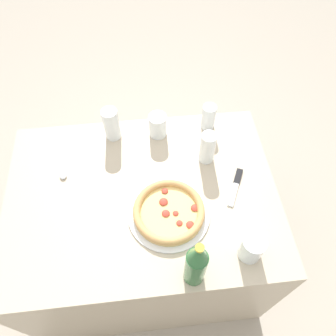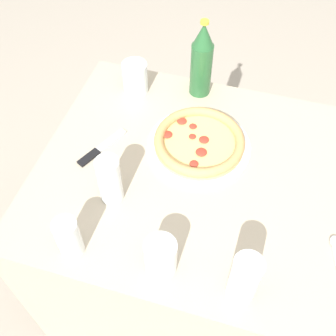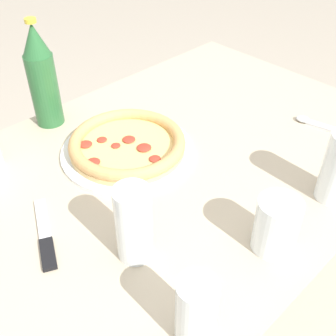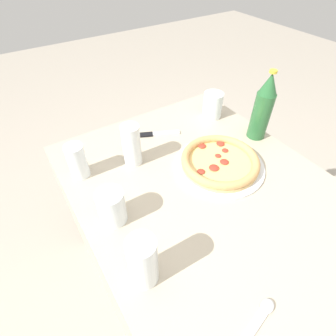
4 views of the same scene
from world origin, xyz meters
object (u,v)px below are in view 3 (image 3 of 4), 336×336
(glass_cola, at_px, (134,226))
(spoon, at_px, (320,125))
(pizza_veggie, at_px, (127,145))
(glass_red_wine, at_px, (276,227))
(knife, at_px, (45,236))
(glass_mango_juice, at_px, (196,314))
(beer_bottle, at_px, (42,77))

(glass_cola, relative_size, spoon, 0.89)
(pizza_veggie, xyz_separation_m, glass_red_wine, (-0.00, 0.41, 0.03))
(glass_red_wine, bearing_deg, glass_cola, -40.34)
(knife, distance_m, spoon, 0.73)
(spoon, bearing_deg, glass_mango_juice, 14.18)
(glass_red_wine, relative_size, beer_bottle, 0.40)
(glass_mango_juice, bearing_deg, spoon, -165.82)
(glass_red_wine, relative_size, spoon, 0.64)
(glass_cola, relative_size, beer_bottle, 0.56)
(beer_bottle, xyz_separation_m, spoon, (-0.49, 0.51, -0.13))
(glass_cola, xyz_separation_m, spoon, (-0.62, 0.02, -0.07))
(glass_red_wine, bearing_deg, glass_mango_juice, 4.70)
(glass_cola, relative_size, glass_mango_juice, 1.24)
(pizza_veggie, height_order, glass_mango_juice, glass_mango_juice)
(knife, bearing_deg, glass_mango_juice, 100.11)
(glass_cola, distance_m, knife, 0.19)
(pizza_veggie, relative_size, glass_mango_juice, 2.55)
(beer_bottle, distance_m, spoon, 0.72)
(pizza_veggie, relative_size, glass_cola, 2.06)
(glass_mango_juice, bearing_deg, knife, -79.89)
(pizza_veggie, bearing_deg, beer_bottle, -76.45)
(knife, bearing_deg, spoon, 166.92)
(beer_bottle, bearing_deg, glass_red_wine, 95.54)
(pizza_veggie, bearing_deg, glass_cola, 52.62)
(glass_cola, xyz_separation_m, knife, (0.10, -0.15, -0.07))
(pizza_veggie, distance_m, knife, 0.30)
(pizza_veggie, bearing_deg, glass_red_wine, 90.64)
(glass_cola, xyz_separation_m, glass_red_wine, (-0.19, 0.16, -0.02))
(glass_cola, height_order, spoon, glass_cola)
(glass_mango_juice, height_order, glass_red_wine, glass_mango_juice)
(glass_mango_juice, relative_size, glass_red_wine, 1.13)
(glass_red_wine, height_order, beer_bottle, beer_bottle)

